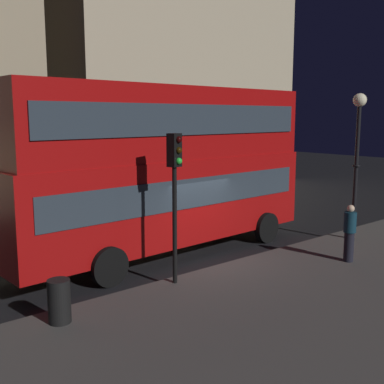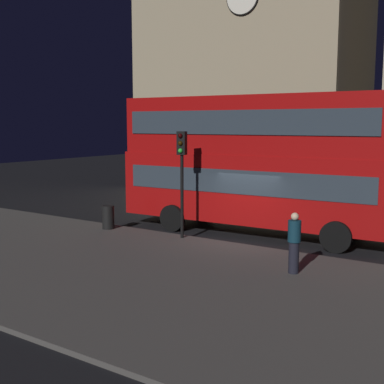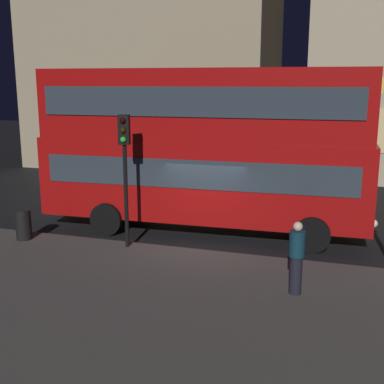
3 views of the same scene
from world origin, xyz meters
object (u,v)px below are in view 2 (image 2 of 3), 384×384
(pedestrian, at_px, (294,242))
(double_decker_bus, at_px, (254,158))
(traffic_light_near_kerb, at_px, (182,162))
(litter_bin, at_px, (108,217))

(pedestrian, bearing_deg, double_decker_bus, -87.66)
(double_decker_bus, xyz_separation_m, pedestrian, (3.58, -4.52, -2.00))
(traffic_light_near_kerb, relative_size, litter_bin, 4.16)
(double_decker_bus, relative_size, litter_bin, 11.60)
(pedestrian, distance_m, litter_bin, 8.75)
(traffic_light_near_kerb, bearing_deg, double_decker_bus, 45.34)
(double_decker_bus, bearing_deg, traffic_light_near_kerb, -124.06)
(double_decker_bus, distance_m, traffic_light_near_kerb, 3.07)
(double_decker_bus, xyz_separation_m, traffic_light_near_kerb, (-1.61, -2.61, -0.06))
(double_decker_bus, distance_m, litter_bin, 6.29)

